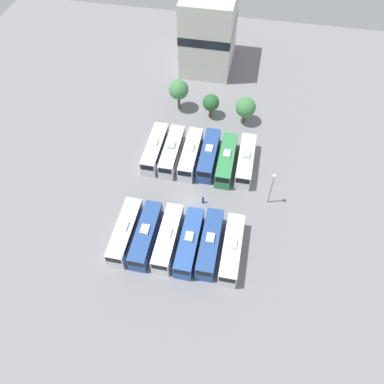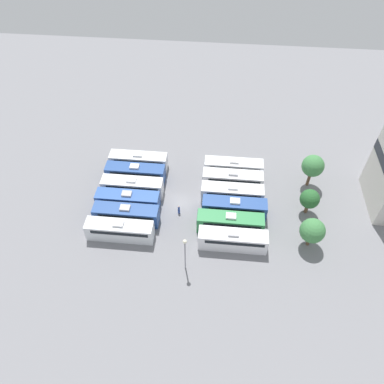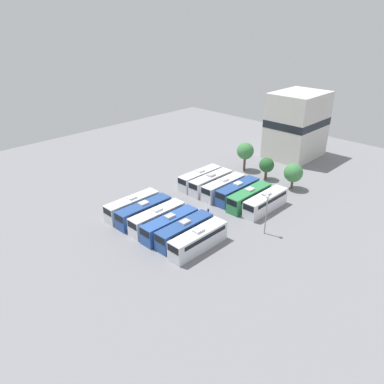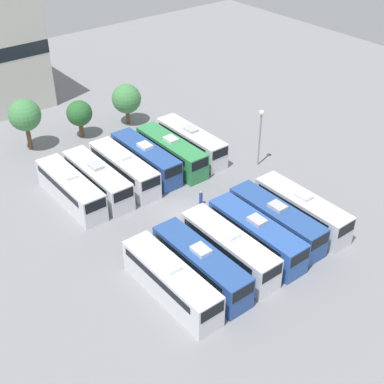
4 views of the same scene
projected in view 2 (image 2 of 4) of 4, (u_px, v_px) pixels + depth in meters
The scene contains 18 objects.
ground_plane at pixel (182, 203), 64.16m from camera, with size 120.30×120.30×0.00m, color gray.
bus_0 at pixel (139, 161), 68.91m from camera, with size 2.61×10.52×3.46m.
bus_1 at pixel (136, 173), 66.75m from camera, with size 2.61×10.52×3.46m.
bus_2 at pixel (133, 186), 64.48m from camera, with size 2.61×10.52×3.46m.
bus_3 at pixel (128, 200), 62.32m from camera, with size 2.61×10.52×3.46m.
bus_4 at pixel (126, 214), 60.26m from camera, with size 2.61×10.52×3.46m.
bus_5 at pixel (120, 230), 58.09m from camera, with size 2.61×10.52×3.46m.
bus_6 at pixel (234, 167), 67.72m from camera, with size 2.61×10.52×3.46m.
bus_7 at pixel (233, 179), 65.63m from camera, with size 2.61×10.52×3.46m.
bus_8 at pixel (232, 193), 63.38m from camera, with size 2.61×10.52×3.46m.
bus_9 at pixel (234, 207), 61.22m from camera, with size 2.61×10.52×3.46m.
bus_10 at pixel (230, 222), 59.12m from camera, with size 2.61×10.52×3.46m.
bus_11 at pixel (233, 240), 56.87m from camera, with size 2.61×10.52×3.46m.
worker_person at pixel (179, 210), 62.07m from camera, with size 0.36×0.36×1.71m.
light_pole at pixel (185, 249), 51.99m from camera, with size 0.60×0.60×6.92m.
tree_0 at pixel (313, 166), 63.81m from camera, with size 3.82×3.82×6.50m.
tree_1 at pixel (310, 199), 60.46m from camera, with size 3.20×3.20×4.86m.
tree_2 at pixel (312, 231), 55.78m from camera, with size 3.82×3.82×5.42m.
Camera 2 is at (41.86, 5.82, 48.35)m, focal length 35.00 mm.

